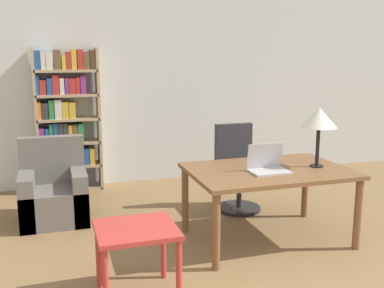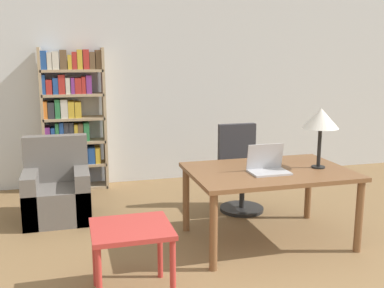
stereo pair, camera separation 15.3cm
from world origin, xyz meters
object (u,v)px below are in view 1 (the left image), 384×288
Objects in this scene: table_lamp at (319,119)px; office_chair at (237,172)px; armchair at (54,194)px; desk at (268,177)px; bookshelf at (65,120)px; side_table_blue at (136,239)px; laptop at (268,166)px.

office_chair is (-0.41, 1.01, -0.76)m from table_lamp.
desk is at bearing -30.69° from armchair.
armchair is 0.48× the size of bookshelf.
armchair is (-0.58, 1.88, -0.17)m from side_table_blue.
table_lamp reaches higher than laptop.
laptop is 2.37m from armchair.
table_lamp is 0.31× the size of bookshelf.
desk is 2.62× the size of table_lamp.
bookshelf is at bearing 134.01° from table_lamp.
desk is at bearing -94.97° from office_chair.
armchair is at bearing 173.66° from office_chair.
table_lamp is 1.33m from office_chair.
bookshelf is at bearing 144.01° from office_chair.
armchair is at bearing 107.02° from side_table_blue.
laptop reaches higher than armchair.
office_chair is at bearing 112.22° from table_lamp.
laptop is at bearing 23.90° from side_table_blue.
bookshelf is (0.19, 1.14, 0.66)m from armchair.
armchair is at bearing 153.51° from table_lamp.
armchair is 1.33m from bookshelf.
desk is at bearing 58.38° from laptop.
side_table_blue is (-1.92, -0.64, -0.73)m from table_lamp.
side_table_blue is 1.97m from armchair.
office_chair reaches higher than desk.
bookshelf is at bearing 127.84° from desk.
table_lamp reaches higher than office_chair.
laptop is at bearing -97.52° from office_chair.
table_lamp is at bearing 3.22° from laptop.
armchair is at bearing 149.31° from desk.
bookshelf is (-1.81, 2.33, 0.31)m from desk.
desk is 2.59× the size of side_table_blue.
side_table_blue is at bearing -72.98° from armchair.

